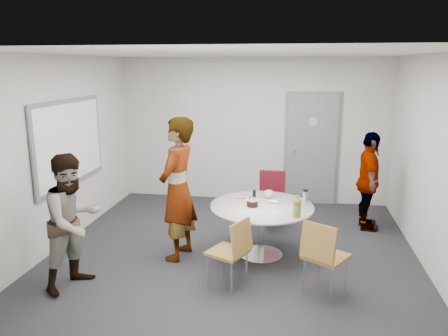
% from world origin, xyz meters
% --- Properties ---
extents(floor, '(5.00, 5.00, 0.00)m').
position_xyz_m(floor, '(0.00, 0.00, 0.00)').
color(floor, black).
rests_on(floor, ground).
extents(ceiling, '(5.00, 5.00, 0.00)m').
position_xyz_m(ceiling, '(0.00, 0.00, 2.70)').
color(ceiling, silver).
rests_on(ceiling, wall_back).
extents(wall_back, '(5.00, 0.00, 5.00)m').
position_xyz_m(wall_back, '(0.00, 2.50, 1.35)').
color(wall_back, '#BBB8B2').
rests_on(wall_back, floor).
extents(wall_left, '(0.00, 5.00, 5.00)m').
position_xyz_m(wall_left, '(-2.50, 0.00, 1.35)').
color(wall_left, '#BBB8B2').
rests_on(wall_left, floor).
extents(wall_right, '(0.00, 5.00, 5.00)m').
position_xyz_m(wall_right, '(2.50, 0.00, 1.35)').
color(wall_right, '#BBB8B2').
rests_on(wall_right, floor).
extents(wall_front, '(5.00, 0.00, 5.00)m').
position_xyz_m(wall_front, '(0.00, -2.50, 1.35)').
color(wall_front, '#BBB8B2').
rests_on(wall_front, floor).
extents(door, '(1.02, 0.17, 2.12)m').
position_xyz_m(door, '(1.10, 2.48, 1.03)').
color(door, slate).
rests_on(door, wall_back).
extents(whiteboard, '(0.04, 1.90, 1.25)m').
position_xyz_m(whiteboard, '(-2.46, 0.20, 1.45)').
color(whiteboard, slate).
rests_on(whiteboard, wall_left).
extents(table, '(1.39, 1.39, 1.00)m').
position_xyz_m(table, '(0.41, -0.06, 0.62)').
color(table, silver).
rests_on(table, floor).
extents(chair_near_left, '(0.56, 0.54, 0.85)m').
position_xyz_m(chair_near_left, '(0.14, -1.01, 0.51)').
color(chair_near_left, brown).
rests_on(chair_near_left, floor).
extents(chair_near_right, '(0.59, 0.61, 0.89)m').
position_xyz_m(chair_near_right, '(1.14, -1.03, 0.54)').
color(chair_near_right, brown).
rests_on(chair_near_right, floor).
extents(chair_far, '(0.44, 0.48, 0.91)m').
position_xyz_m(chair_far, '(0.45, 1.11, 0.55)').
color(chair_far, maroon).
rests_on(chair_far, floor).
extents(person_main, '(0.57, 0.76, 1.91)m').
position_xyz_m(person_main, '(-0.71, -0.27, 0.96)').
color(person_main, '#A5C6EA').
rests_on(person_main, floor).
extents(person_left, '(0.86, 0.95, 1.60)m').
position_xyz_m(person_left, '(-1.69, -1.24, 0.80)').
color(person_left, white).
rests_on(person_left, floor).
extents(person_right, '(0.40, 0.92, 1.56)m').
position_xyz_m(person_right, '(1.95, 1.24, 0.78)').
color(person_right, black).
rests_on(person_right, floor).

